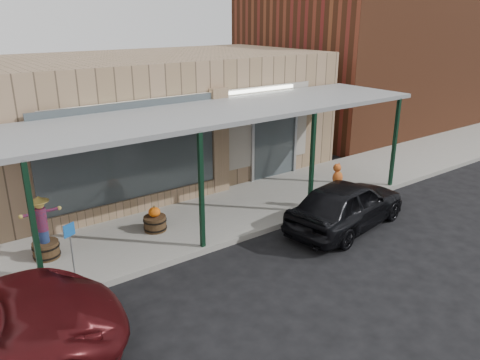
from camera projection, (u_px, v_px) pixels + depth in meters
ground at (319, 265)px, 10.80m from camera, size 120.00×120.00×0.00m
sidewalk at (229, 212)px, 13.50m from camera, size 40.00×3.20×0.15m
storefront at (153, 117)px, 16.28m from camera, size 12.00×6.25×4.20m
awning at (229, 112)px, 12.49m from camera, size 12.00×3.00×3.04m
block_buildings_near at (186, 62)px, 17.63m from camera, size 61.00×8.00×8.00m
barrel_scarecrow at (44, 237)px, 10.67m from camera, size 0.92×0.71×1.53m
barrel_pumpkin at (155, 222)px, 12.13m from camera, size 0.62×0.62×0.69m
handicap_sign at (71, 245)px, 9.58m from camera, size 0.26×0.13×1.33m
parked_sedan at (347, 204)px, 12.50m from camera, size 4.19×2.22×1.50m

